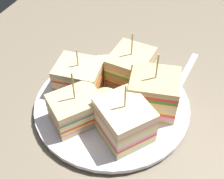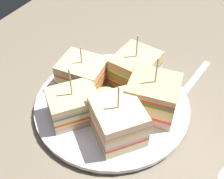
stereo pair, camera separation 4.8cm
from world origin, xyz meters
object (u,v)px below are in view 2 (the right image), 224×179
sandwich_wedge_1 (83,74)px  spoon (182,94)px  sandwich_wedge_4 (153,97)px  chip_pile (108,103)px  plate (112,104)px  sandwich_wedge_0 (135,69)px  sandwich_wedge_3 (118,121)px  sandwich_wedge_2 (74,105)px

sandwich_wedge_1 → spoon: bearing=19.0°
sandwich_wedge_4 → chip_pile: (2.93, -6.38, -2.07)cm
chip_pile → spoon: (-10.07, 9.28, -2.15)cm
spoon → chip_pile: bearing=-36.6°
plate → sandwich_wedge_0: (-6.54, 0.87, 3.36)cm
sandwich_wedge_3 → sandwich_wedge_0: bearing=-36.7°
sandwich_wedge_1 → sandwich_wedge_2: 7.26cm
sandwich_wedge_0 → spoon: sandwich_wedge_0 is taller
plate → sandwich_wedge_1: bearing=-100.7°
plate → chip_pile: (1.30, 0.02, 1.67)cm
sandwich_wedge_0 → sandwich_wedge_1: size_ratio=1.18×
sandwich_wedge_3 → spoon: size_ratio=0.63×
sandwich_wedge_2 → spoon: (-14.25, 12.99, -3.47)cm
sandwich_wedge_2 → sandwich_wedge_0: bearing=18.0°
sandwich_wedge_3 → sandwich_wedge_4: bearing=-70.9°
sandwich_wedge_0 → sandwich_wedge_3: sandwich_wedge_3 is taller
sandwich_wedge_1 → sandwich_wedge_3: bearing=-38.2°
plate → chip_pile: chip_pile is taller
plate → spoon: size_ratio=1.64×
sandwich_wedge_3 → spoon: 15.53cm
chip_pile → spoon: 13.86cm
sandwich_wedge_2 → sandwich_wedge_4: size_ratio=0.91×
sandwich_wedge_3 → sandwich_wedge_4: size_ratio=0.93×
chip_pile → spoon: size_ratio=0.45×
plate → sandwich_wedge_1: sandwich_wedge_1 is taller
spoon → sandwich_wedge_2: bearing=-36.3°
chip_pile → plate: bearing=-179.0°
sandwich_wedge_1 → sandwich_wedge_4: bearing=-4.8°
sandwich_wedge_1 → sandwich_wedge_2: (6.70, 2.80, -0.08)cm
chip_pile → sandwich_wedge_1: bearing=-111.2°
plate → sandwich_wedge_2: sandwich_wedge_2 is taller
plate → sandwich_wedge_0: size_ratio=2.65×
sandwich_wedge_2 → chip_pile: sandwich_wedge_2 is taller
sandwich_wedge_0 → sandwich_wedge_1: 9.07cm
plate → sandwich_wedge_3: 7.50cm
sandwich_wedge_3 → sandwich_wedge_1: bearing=6.7°
chip_pile → sandwich_wedge_4: bearing=114.7°
plate → sandwich_wedge_4: (-1.63, 6.41, 3.75)cm
sandwich_wedge_1 → spoon: sandwich_wedge_1 is taller
sandwich_wedge_0 → sandwich_wedge_3: size_ratio=0.97×
sandwich_wedge_1 → sandwich_wedge_4: 12.92cm
sandwich_wedge_2 → plate: bearing=4.7°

